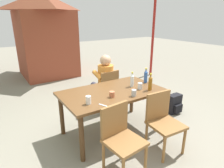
{
  "coord_description": "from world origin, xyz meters",
  "views": [
    {
      "loc": [
        -1.61,
        -2.47,
        1.9
      ],
      "look_at": [
        0.0,
        0.0,
        0.87
      ],
      "focal_mm": 31.15,
      "sensor_mm": 36.0,
      "label": 1
    }
  ],
  "objects_px": {
    "chair_far_right": "(107,88)",
    "chair_near_right": "(163,119)",
    "lamp_post": "(154,17)",
    "bottle_amber": "(150,83)",
    "backpack_by_near_side": "(174,104)",
    "cup_terracotta": "(112,94)",
    "dining_table": "(112,96)",
    "brick_kiosk": "(45,33)",
    "person_in_white_shirt": "(104,79)",
    "cup_glass": "(140,86)",
    "bottle_clear": "(132,80)",
    "cup_steel": "(134,93)",
    "bottle_blue": "(146,76)",
    "cup_white": "(88,100)",
    "chair_near_left": "(120,135)",
    "table_knife": "(107,106)"
  },
  "relations": [
    {
      "from": "bottle_clear",
      "to": "brick_kiosk",
      "type": "height_order",
      "value": "brick_kiosk"
    },
    {
      "from": "chair_near_left",
      "to": "cup_terracotta",
      "type": "xyz_separation_m",
      "value": [
        0.24,
        0.57,
        0.31
      ]
    },
    {
      "from": "dining_table",
      "to": "table_knife",
      "type": "relative_size",
      "value": 7.11
    },
    {
      "from": "person_in_white_shirt",
      "to": "cup_terracotta",
      "type": "relative_size",
      "value": 13.5
    },
    {
      "from": "cup_glass",
      "to": "cup_steel",
      "type": "height_order",
      "value": "cup_glass"
    },
    {
      "from": "bottle_blue",
      "to": "bottle_amber",
      "type": "xyz_separation_m",
      "value": [
        -0.19,
        -0.32,
        0.0
      ]
    },
    {
      "from": "bottle_blue",
      "to": "table_knife",
      "type": "distance_m",
      "value": 1.22
    },
    {
      "from": "table_knife",
      "to": "brick_kiosk",
      "type": "xyz_separation_m",
      "value": [
        0.49,
        4.62,
        0.62
      ]
    },
    {
      "from": "bottle_blue",
      "to": "cup_terracotta",
      "type": "xyz_separation_m",
      "value": [
        -0.88,
        -0.23,
        -0.08
      ]
    },
    {
      "from": "person_in_white_shirt",
      "to": "lamp_post",
      "type": "distance_m",
      "value": 3.21
    },
    {
      "from": "bottle_amber",
      "to": "cup_glass",
      "type": "relative_size",
      "value": 2.65
    },
    {
      "from": "chair_near_left",
      "to": "cup_glass",
      "type": "xyz_separation_m",
      "value": [
        0.81,
        0.59,
        0.32
      ]
    },
    {
      "from": "chair_near_right",
      "to": "chair_far_right",
      "type": "bearing_deg",
      "value": 90.08
    },
    {
      "from": "bottle_amber",
      "to": "backpack_by_near_side",
      "type": "relative_size",
      "value": 0.73
    },
    {
      "from": "person_in_white_shirt",
      "to": "bottle_amber",
      "type": "distance_m",
      "value": 1.22
    },
    {
      "from": "person_in_white_shirt",
      "to": "brick_kiosk",
      "type": "height_order",
      "value": "brick_kiosk"
    },
    {
      "from": "person_in_white_shirt",
      "to": "cup_glass",
      "type": "xyz_separation_m",
      "value": [
        0.07,
        -1.07,
        0.15
      ]
    },
    {
      "from": "lamp_post",
      "to": "bottle_amber",
      "type": "bearing_deg",
      "value": -134.6
    },
    {
      "from": "bottle_amber",
      "to": "table_knife",
      "type": "relative_size",
      "value": 1.24
    },
    {
      "from": "chair_far_right",
      "to": "chair_near_right",
      "type": "xyz_separation_m",
      "value": [
        0.0,
        -1.55,
        0.0
      ]
    },
    {
      "from": "cup_terracotta",
      "to": "cup_glass",
      "type": "bearing_deg",
      "value": 2.48
    },
    {
      "from": "cup_terracotta",
      "to": "lamp_post",
      "type": "relative_size",
      "value": 0.03
    },
    {
      "from": "cup_white",
      "to": "backpack_by_near_side",
      "type": "distance_m",
      "value": 2.1
    },
    {
      "from": "chair_far_right",
      "to": "cup_terracotta",
      "type": "bearing_deg",
      "value": -117.41
    },
    {
      "from": "dining_table",
      "to": "lamp_post",
      "type": "relative_size",
      "value": 0.62
    },
    {
      "from": "chair_near_left",
      "to": "cup_glass",
      "type": "distance_m",
      "value": 1.05
    },
    {
      "from": "dining_table",
      "to": "table_knife",
      "type": "xyz_separation_m",
      "value": [
        -0.38,
        -0.45,
        0.09
      ]
    },
    {
      "from": "lamp_post",
      "to": "chair_near_right",
      "type": "bearing_deg",
      "value": -131.6
    },
    {
      "from": "person_in_white_shirt",
      "to": "bottle_blue",
      "type": "distance_m",
      "value": 0.97
    },
    {
      "from": "chair_near_left",
      "to": "bottle_blue",
      "type": "distance_m",
      "value": 1.42
    },
    {
      "from": "person_in_white_shirt",
      "to": "cup_glass",
      "type": "bearing_deg",
      "value": -86.43
    },
    {
      "from": "bottle_clear",
      "to": "cup_steel",
      "type": "xyz_separation_m",
      "value": [
        -0.25,
        -0.36,
        -0.06
      ]
    },
    {
      "from": "dining_table",
      "to": "bottle_clear",
      "type": "distance_m",
      "value": 0.46
    },
    {
      "from": "cup_white",
      "to": "brick_kiosk",
      "type": "xyz_separation_m",
      "value": [
        0.65,
        4.4,
        0.57
      ]
    },
    {
      "from": "dining_table",
      "to": "brick_kiosk",
      "type": "height_order",
      "value": "brick_kiosk"
    },
    {
      "from": "chair_near_right",
      "to": "person_in_white_shirt",
      "type": "xyz_separation_m",
      "value": [
        -0.01,
        1.66,
        0.17
      ]
    },
    {
      "from": "cup_white",
      "to": "cup_steel",
      "type": "bearing_deg",
      "value": -9.84
    },
    {
      "from": "chair_near_right",
      "to": "backpack_by_near_side",
      "type": "bearing_deg",
      "value": 31.03
    },
    {
      "from": "cup_steel",
      "to": "bottle_blue",
      "type": "bearing_deg",
      "value": 32.91
    },
    {
      "from": "cup_glass",
      "to": "brick_kiosk",
      "type": "distance_m",
      "value": 4.4
    },
    {
      "from": "cup_white",
      "to": "lamp_post",
      "type": "distance_m",
      "value": 4.45
    },
    {
      "from": "chair_far_right",
      "to": "bottle_amber",
      "type": "bearing_deg",
      "value": -80.56
    },
    {
      "from": "dining_table",
      "to": "chair_near_left",
      "type": "xyz_separation_m",
      "value": [
        -0.38,
        -0.77,
        -0.18
      ]
    },
    {
      "from": "cup_terracotta",
      "to": "backpack_by_near_side",
      "type": "height_order",
      "value": "cup_terracotta"
    },
    {
      "from": "person_in_white_shirt",
      "to": "cup_white",
      "type": "height_order",
      "value": "person_in_white_shirt"
    },
    {
      "from": "chair_near_right",
      "to": "brick_kiosk",
      "type": "bearing_deg",
      "value": 93.08
    },
    {
      "from": "bottle_amber",
      "to": "lamp_post",
      "type": "bearing_deg",
      "value": 45.4
    },
    {
      "from": "backpack_by_near_side",
      "to": "cup_terracotta",
      "type": "bearing_deg",
      "value": -176.88
    },
    {
      "from": "chair_near_left",
      "to": "brick_kiosk",
      "type": "height_order",
      "value": "brick_kiosk"
    },
    {
      "from": "chair_far_right",
      "to": "cup_glass",
      "type": "bearing_deg",
      "value": -86.26
    }
  ]
}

